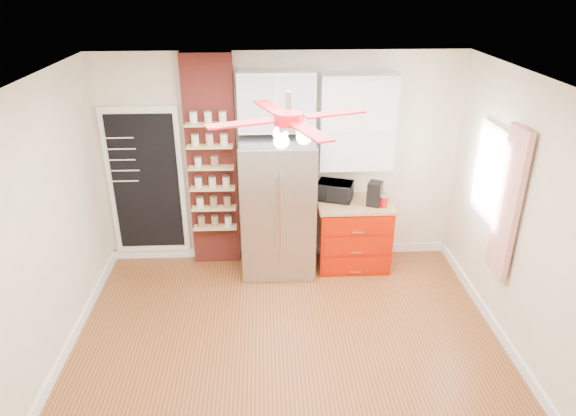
{
  "coord_description": "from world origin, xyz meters",
  "views": [
    {
      "loc": [
        -0.21,
        -4.12,
        3.53
      ],
      "look_at": [
        0.04,
        0.9,
        1.2
      ],
      "focal_mm": 32.0,
      "sensor_mm": 36.0,
      "label": 1
    }
  ],
  "objects_px": {
    "pantry_jar_oats": "(198,162)",
    "coffee_maker": "(375,194)",
    "fridge": "(278,207)",
    "ceiling_fan": "(289,119)",
    "canister_left": "(383,202)",
    "red_cabinet": "(353,234)",
    "toaster_oven": "(335,191)"
  },
  "relations": [
    {
      "from": "pantry_jar_oats",
      "to": "coffee_maker",
      "type": "bearing_deg",
      "value": -4.63
    },
    {
      "from": "fridge",
      "to": "coffee_maker",
      "type": "relative_size",
      "value": 5.92
    },
    {
      "from": "ceiling_fan",
      "to": "pantry_jar_oats",
      "type": "bearing_deg",
      "value": 119.59
    },
    {
      "from": "ceiling_fan",
      "to": "canister_left",
      "type": "distance_m",
      "value": 2.45
    },
    {
      "from": "red_cabinet",
      "to": "ceiling_fan",
      "type": "distance_m",
      "value": 2.75
    },
    {
      "from": "toaster_oven",
      "to": "pantry_jar_oats",
      "type": "bearing_deg",
      "value": -160.87
    },
    {
      "from": "fridge",
      "to": "ceiling_fan",
      "type": "xyz_separation_m",
      "value": [
        0.05,
        -1.63,
        1.55
      ]
    },
    {
      "from": "red_cabinet",
      "to": "canister_left",
      "type": "xyz_separation_m",
      "value": [
        0.32,
        -0.15,
        0.51
      ]
    },
    {
      "from": "fridge",
      "to": "toaster_oven",
      "type": "bearing_deg",
      "value": 11.4
    },
    {
      "from": "toaster_oven",
      "to": "canister_left",
      "type": "height_order",
      "value": "toaster_oven"
    },
    {
      "from": "fridge",
      "to": "ceiling_fan",
      "type": "relative_size",
      "value": 1.25
    },
    {
      "from": "canister_left",
      "to": "pantry_jar_oats",
      "type": "relative_size",
      "value": 1.1
    },
    {
      "from": "red_cabinet",
      "to": "coffee_maker",
      "type": "bearing_deg",
      "value": -21.08
    },
    {
      "from": "red_cabinet",
      "to": "canister_left",
      "type": "distance_m",
      "value": 0.62
    },
    {
      "from": "fridge",
      "to": "canister_left",
      "type": "relative_size",
      "value": 13.16
    },
    {
      "from": "red_cabinet",
      "to": "fridge",
      "type": "bearing_deg",
      "value": -177.05
    },
    {
      "from": "fridge",
      "to": "pantry_jar_oats",
      "type": "height_order",
      "value": "fridge"
    },
    {
      "from": "toaster_oven",
      "to": "red_cabinet",
      "type": "bearing_deg",
      "value": -2.67
    },
    {
      "from": "fridge",
      "to": "canister_left",
      "type": "xyz_separation_m",
      "value": [
        1.29,
        -0.1,
        0.09
      ]
    },
    {
      "from": "fridge",
      "to": "pantry_jar_oats",
      "type": "bearing_deg",
      "value": 171.75
    },
    {
      "from": "fridge",
      "to": "canister_left",
      "type": "distance_m",
      "value": 1.3
    },
    {
      "from": "fridge",
      "to": "toaster_oven",
      "type": "height_order",
      "value": "fridge"
    },
    {
      "from": "red_cabinet",
      "to": "pantry_jar_oats",
      "type": "relative_size",
      "value": 7.8
    },
    {
      "from": "pantry_jar_oats",
      "to": "fridge",
      "type": "bearing_deg",
      "value": -8.25
    },
    {
      "from": "coffee_maker",
      "to": "pantry_jar_oats",
      "type": "relative_size",
      "value": 2.46
    },
    {
      "from": "red_cabinet",
      "to": "toaster_oven",
      "type": "xyz_separation_m",
      "value": [
        -0.24,
        0.1,
        0.57
      ]
    },
    {
      "from": "red_cabinet",
      "to": "pantry_jar_oats",
      "type": "distance_m",
      "value": 2.16
    },
    {
      "from": "canister_left",
      "to": "toaster_oven",
      "type": "bearing_deg",
      "value": 156.3
    },
    {
      "from": "fridge",
      "to": "toaster_oven",
      "type": "relative_size",
      "value": 4.09
    },
    {
      "from": "red_cabinet",
      "to": "toaster_oven",
      "type": "height_order",
      "value": "toaster_oven"
    },
    {
      "from": "toaster_oven",
      "to": "pantry_jar_oats",
      "type": "distance_m",
      "value": 1.73
    },
    {
      "from": "coffee_maker",
      "to": "canister_left",
      "type": "relative_size",
      "value": 2.22
    }
  ]
}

